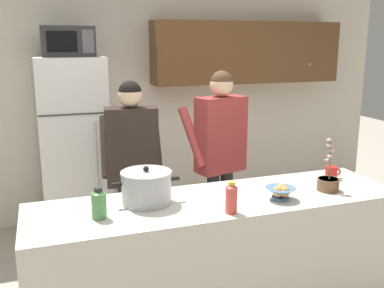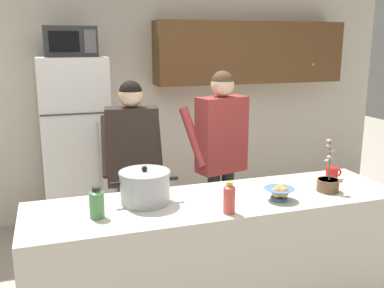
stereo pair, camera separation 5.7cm
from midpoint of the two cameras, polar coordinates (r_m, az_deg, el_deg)
The scene contains 12 objects.
back_wall_unit at distance 4.97m, azimuth -3.02°, elevation 7.17°, with size 6.00×0.48×2.60m.
kitchen_island at distance 3.10m, azimuth 3.85°, elevation -15.18°, with size 2.49×0.68×0.92m, color silver.
refrigerator at distance 4.49m, azimuth -14.47°, elevation -0.52°, with size 0.64×0.68×1.79m.
microwave at distance 4.35m, azimuth -15.25°, elevation 12.77°, with size 0.48×0.37×0.28m.
person_near_pot at distance 3.58m, azimuth -7.30°, elevation -1.66°, with size 0.54×0.46×1.64m.
person_by_sink at distance 3.79m, azimuth 4.22°, elevation -0.03°, with size 0.59×0.52×1.70m.
cooking_pot at distance 2.81m, azimuth -5.58°, elevation -5.61°, with size 0.44×0.33×0.25m.
coffee_mug at distance 3.45m, azimuth 18.26°, elevation -3.66°, with size 0.13×0.09×0.10m.
bread_bowl at distance 2.92m, azimuth 11.89°, elevation -6.23°, with size 0.20×0.20×0.10m.
bottle_near_edge at distance 2.63m, azimuth -11.71°, elevation -7.51°, with size 0.09×0.09×0.19m.
bottle_mid_counter at distance 2.65m, azimuth 5.49°, elevation -7.01°, with size 0.07×0.07×0.20m.
potted_orchid at distance 3.18m, azimuth 17.80°, elevation -4.79°, with size 0.15×0.15×0.37m.
Camera 2 is at (-1.01, -2.53, 1.93)m, focal length 40.91 mm.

